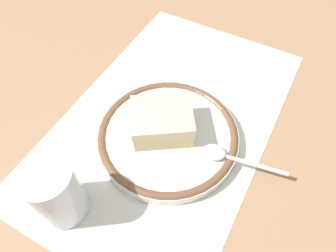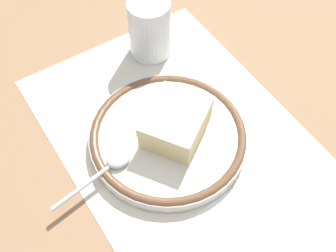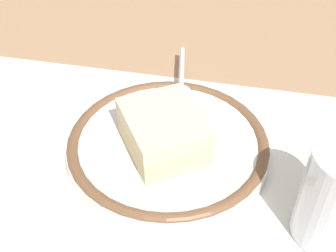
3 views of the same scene
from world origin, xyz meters
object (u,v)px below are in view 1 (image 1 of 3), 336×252
Objects in this scene: cake_slice at (162,121)px; cup at (57,194)px; napkin at (225,75)px; spoon at (224,155)px; plate at (168,136)px.

cup reaches higher than cake_slice.
spoon is at bearing -159.14° from napkin.
cake_slice reaches higher than spoon.
cake_slice is at bearing 78.82° from plate.
plate is at bearing 171.55° from napkin.
spoon is at bearing -88.26° from plate.
cake_slice is 0.93× the size of spoon.
plate is 1.76× the size of spoon.
napkin is at bearing -16.08° from cup.
cake_slice is 0.17m from cup.
plate reaches higher than napkin.
cup is (-0.16, 0.06, 0.00)m from cake_slice.
plate is at bearing -23.62° from cup.
cake_slice is at bearing 167.81° from napkin.
cup is at bearing 160.03° from cake_slice.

